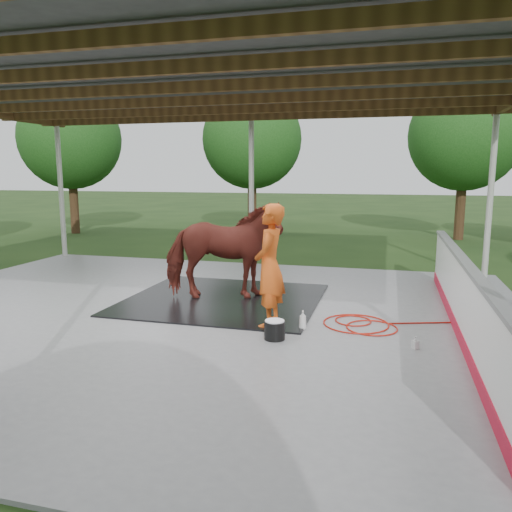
% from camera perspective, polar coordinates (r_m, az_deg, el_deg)
% --- Properties ---
extents(ground, '(100.00, 100.00, 0.00)m').
position_cam_1_polar(ground, '(8.91, -8.67, -6.82)').
color(ground, '#1E3814').
extents(concrete_slab, '(12.00, 10.00, 0.05)m').
position_cam_1_polar(concrete_slab, '(8.90, -8.67, -6.67)').
color(concrete_slab, slate).
rests_on(concrete_slab, ground).
extents(pavilion_structure, '(12.60, 10.60, 4.05)m').
position_cam_1_polar(pavilion_structure, '(8.67, -9.37, 19.19)').
color(pavilion_structure, beige).
rests_on(pavilion_structure, ground).
extents(dasher_board, '(0.16, 8.00, 1.15)m').
position_cam_1_polar(dasher_board, '(8.12, 22.59, -4.75)').
color(dasher_board, red).
rests_on(dasher_board, concrete_slab).
extents(tree_belt, '(28.00, 28.00, 5.80)m').
position_cam_1_polar(tree_belt, '(9.36, -5.21, 17.46)').
color(tree_belt, '#382314').
rests_on(tree_belt, ground).
extents(rubber_mat, '(3.64, 3.41, 0.03)m').
position_cam_1_polar(rubber_mat, '(9.73, -3.74, -4.93)').
color(rubber_mat, black).
rests_on(rubber_mat, concrete_slab).
extents(horse, '(2.43, 1.62, 1.88)m').
position_cam_1_polar(horse, '(9.53, -3.81, 0.63)').
color(horse, maroon).
rests_on(horse, rubber_mat).
extents(handler, '(0.48, 0.72, 1.97)m').
position_cam_1_polar(handler, '(7.89, 1.56, -1.13)').
color(handler, '#D15016').
rests_on(handler, concrete_slab).
extents(wash_bucket, '(0.31, 0.31, 0.29)m').
position_cam_1_polar(wash_bucket, '(7.46, 2.14, -8.39)').
color(wash_bucket, black).
rests_on(wash_bucket, concrete_slab).
extents(soap_bottle_a, '(0.13, 0.13, 0.30)m').
position_cam_1_polar(soap_bottle_a, '(7.94, 5.37, -7.29)').
color(soap_bottle_a, silver).
rests_on(soap_bottle_a, concrete_slab).
extents(soap_bottle_b, '(0.11, 0.11, 0.18)m').
position_cam_1_polar(soap_bottle_b, '(7.44, 17.77, -9.39)').
color(soap_bottle_b, '#338CD8').
rests_on(soap_bottle_b, concrete_slab).
extents(hose_coil, '(2.40, 1.16, 0.02)m').
position_cam_1_polar(hose_coil, '(8.34, 11.94, -7.64)').
color(hose_coil, '#A6170B').
rests_on(hose_coil, concrete_slab).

